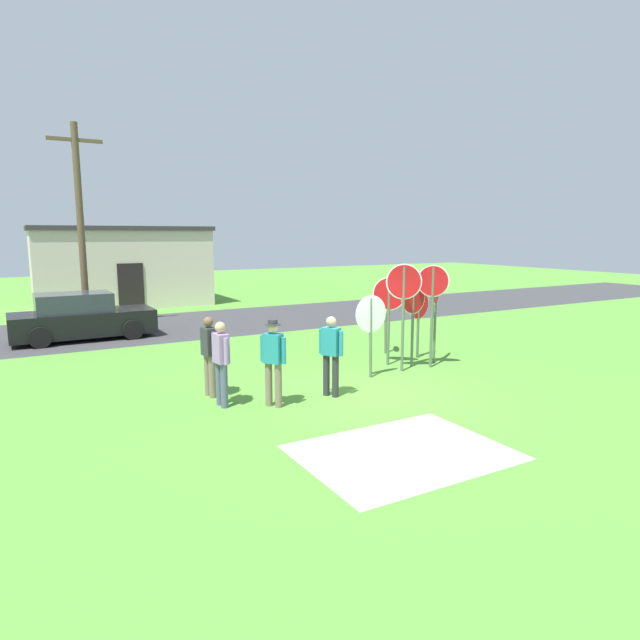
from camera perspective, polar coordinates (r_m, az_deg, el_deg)
ground_plane at (r=11.45m, az=5.22°, el=-8.01°), size 80.00×80.00×0.00m
street_asphalt at (r=21.06m, az=-11.81°, el=-0.27°), size 60.00×6.40×0.01m
concrete_path at (r=8.69m, az=8.79°, el=-13.72°), size 3.20×2.40×0.01m
building_background at (r=27.16m, az=-20.28°, el=5.38°), size 7.87×4.12×3.73m
utility_pole at (r=21.08m, az=-24.10°, el=9.43°), size 1.80×0.24×7.19m
parked_car_on_street at (r=18.94m, az=-24.04°, el=0.19°), size 4.34×2.10×1.51m
stop_sign_rear_left at (r=12.61m, az=5.42°, el=-0.19°), size 0.88×0.12×1.96m
stop_sign_far_back at (r=14.82m, az=10.43°, el=0.93°), size 0.83×0.18×1.91m
stop_sign_tallest at (r=13.73m, az=11.86°, el=2.38°), size 0.59×0.56×2.61m
stop_sign_leaning_left at (r=13.84m, az=7.33°, el=1.63°), size 0.59×0.64×2.29m
stop_sign_leaning_right at (r=13.78m, az=9.86°, el=1.21°), size 0.83×0.10×2.18m
stop_sign_center_cluster at (r=13.20m, az=8.87°, el=2.43°), size 0.74×0.48×2.66m
stop_sign_low_front at (r=14.31m, az=12.20°, el=2.11°), size 0.70×0.53×2.41m
stop_sign_nearest at (r=15.23m, az=7.02°, el=1.31°), size 0.43×0.67×1.94m
person_with_sunhat at (r=10.66m, az=-10.46°, el=-4.11°), size 0.25×0.57×1.69m
person_in_dark_shirt at (r=10.50m, az=-4.99°, el=-4.01°), size 0.38×0.49×1.74m
person_in_blue at (r=11.14m, az=1.17°, el=-3.39°), size 0.37×0.51×1.69m
person_on_left at (r=11.35m, az=-11.69°, el=-3.35°), size 0.26×0.57×1.69m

